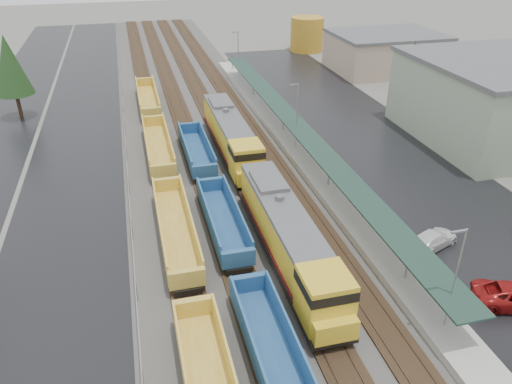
% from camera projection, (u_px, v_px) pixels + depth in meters
% --- Properties ---
extents(ballast_strip, '(20.00, 160.00, 0.08)m').
position_uv_depth(ballast_strip, '(201.00, 128.00, 64.28)').
color(ballast_strip, '#302D2B').
rests_on(ballast_strip, ground).
extents(trackbed, '(14.60, 160.00, 0.22)m').
position_uv_depth(trackbed, '(201.00, 127.00, 64.23)').
color(trackbed, black).
rests_on(trackbed, ground).
extents(west_parking_lot, '(10.00, 160.00, 0.02)m').
position_uv_depth(west_parking_lot, '(80.00, 139.00, 61.00)').
color(west_parking_lot, black).
rests_on(west_parking_lot, ground).
extents(east_commuter_lot, '(16.00, 100.00, 0.02)m').
position_uv_depth(east_commuter_lot, '(371.00, 143.00, 59.97)').
color(east_commuter_lot, black).
rests_on(east_commuter_lot, ground).
extents(station_platform, '(3.00, 80.00, 8.00)m').
position_uv_depth(station_platform, '(296.00, 145.00, 57.54)').
color(station_platform, '#9E9B93').
rests_on(station_platform, ground).
extents(chainlink_fence, '(0.08, 160.04, 2.02)m').
position_uv_depth(chainlink_fence, '(124.00, 127.00, 60.12)').
color(chainlink_fence, gray).
rests_on(chainlink_fence, ground).
extents(tree_west_far, '(4.84, 4.84, 11.00)m').
position_uv_depth(tree_west_far, '(10.00, 65.00, 64.34)').
color(tree_west_far, '#332316').
rests_on(tree_west_far, ground).
extents(tree_east, '(4.40, 4.40, 10.00)m').
position_uv_depth(tree_east, '(412.00, 68.00, 65.65)').
color(tree_east, '#332316').
rests_on(tree_east, ground).
extents(locomotive_lead, '(3.08, 20.32, 4.60)m').
position_uv_depth(locomotive_lead, '(289.00, 239.00, 37.51)').
color(locomotive_lead, black).
rests_on(locomotive_lead, ground).
extents(locomotive_trail, '(3.08, 20.32, 4.60)m').
position_uv_depth(locomotive_trail, '(231.00, 136.00, 55.36)').
color(locomotive_trail, black).
rests_on(locomotive_trail, ground).
extents(well_string_yellow, '(2.66, 103.19, 2.36)m').
position_uv_depth(well_string_yellow, '(190.00, 297.00, 33.68)').
color(well_string_yellow, '#B69232').
rests_on(well_string_yellow, ground).
extents(well_string_blue, '(2.61, 73.20, 2.32)m').
position_uv_depth(well_string_blue, '(272.00, 352.00, 29.41)').
color(well_string_blue, navy).
rests_on(well_string_blue, ground).
extents(storage_tank, '(6.63, 6.63, 6.63)m').
position_uv_depth(storage_tank, '(307.00, 34.00, 100.81)').
color(storage_tank, '#B38323').
rests_on(storage_tank, ground).
extents(parked_car_east_c, '(3.64, 5.25, 1.41)m').
position_uv_depth(parked_car_east_c, '(433.00, 239.00, 40.60)').
color(parked_car_east_c, silver).
rests_on(parked_car_east_c, ground).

